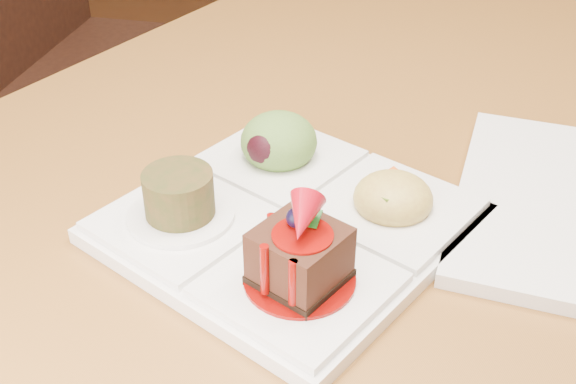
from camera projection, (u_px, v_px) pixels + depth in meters
The scene contains 2 objects.
chair_left at pixel (76, 25), 1.37m from camera, with size 0.58×0.58×1.01m.
sampler_plate at pixel (289, 208), 0.54m from camera, with size 0.25×0.25×0.09m.
Camera 1 is at (0.11, -0.81, 1.08)m, focal length 45.00 mm.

